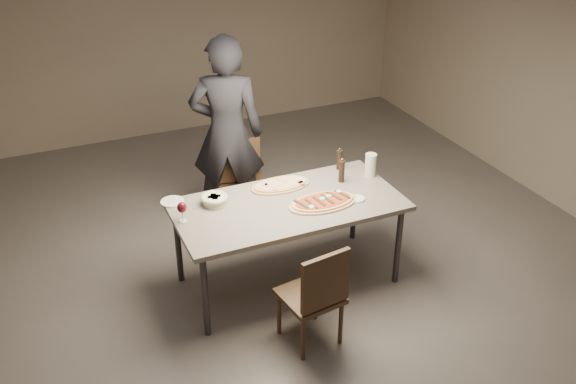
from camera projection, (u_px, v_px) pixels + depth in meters
name	position (u px, v px, depth m)	size (l,w,h in m)	color
room	(288.00, 127.00, 4.73)	(7.00, 7.00, 7.00)	#59524C
dining_table	(288.00, 209.00, 5.07)	(1.80, 0.90, 0.75)	slate
zucchini_pizza	(323.00, 202.00, 5.03)	(0.57, 0.32, 0.05)	tan
ham_pizza	(281.00, 185.00, 5.28)	(0.51, 0.28, 0.04)	tan
bread_basket	(214.00, 199.00, 5.01)	(0.21, 0.21, 0.08)	beige
oil_dish	(357.00, 199.00, 5.09)	(0.12, 0.12, 0.01)	white
pepper_mill_left	(342.00, 171.00, 5.31)	(0.06, 0.06, 0.22)	black
pepper_mill_right	(339.00, 159.00, 5.52)	(0.05, 0.05, 0.20)	black
carafe	(371.00, 165.00, 5.41)	(0.10, 0.10, 0.20)	silver
wine_glass	(182.00, 208.00, 4.75)	(0.07, 0.07, 0.16)	silver
side_plate	(172.00, 202.00, 5.05)	(0.19, 0.19, 0.01)	white
chair_near	(317.00, 293.00, 4.49)	(0.45, 0.45, 0.84)	#3E2A1A
chair_far	(241.00, 181.00, 5.92)	(0.50, 0.50, 0.87)	#3E2A1A
diner	(227.00, 133.00, 5.82)	(0.67, 0.44, 1.83)	black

